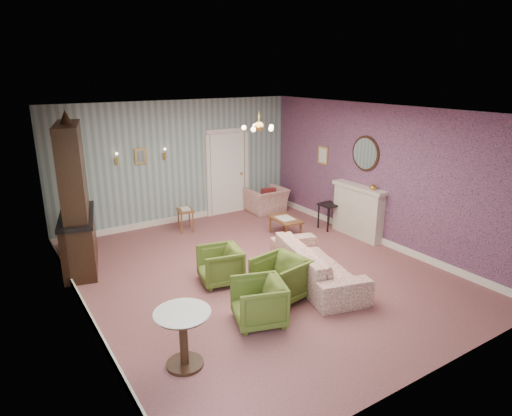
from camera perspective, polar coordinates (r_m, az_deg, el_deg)
floor at (r=8.20m, az=0.34°, el=-8.29°), size 7.00×7.00×0.00m
ceiling at (r=7.43m, az=0.38°, el=12.34°), size 7.00×7.00×0.00m
wall_back at (r=10.72m, az=-9.95°, el=5.75°), size 6.00×0.00×6.00m
wall_front at (r=5.29m, az=21.68°, el=-7.26°), size 6.00×0.00×6.00m
wall_left at (r=6.63m, az=-21.97°, el=-2.39°), size 0.00×7.00×7.00m
wall_right at (r=9.61m, az=15.56°, el=4.07°), size 0.00×7.00×7.00m
wall_right_floral at (r=9.60m, az=15.50°, el=4.06°), size 0.00×7.00×7.00m
door at (r=11.31m, az=-3.69°, el=4.66°), size 1.12×0.12×2.16m
olive_chair_a at (r=6.54m, az=0.33°, el=-11.76°), size 0.85×0.88×0.73m
olive_chair_b at (r=7.19m, az=3.16°, el=-8.77°), size 0.81×0.85×0.77m
olive_chair_c at (r=7.73m, az=-4.65°, el=-7.14°), size 0.77×0.81×0.71m
sofa_chintz at (r=7.79m, az=7.82°, el=-6.30°), size 1.20×2.36×0.89m
wingback_chair at (r=11.52m, az=1.37°, el=1.52°), size 0.95×0.62×0.83m
dresser at (r=8.61m, az=-22.37°, el=1.67°), size 0.98×1.79×2.83m
fireplace at (r=10.00m, az=12.94°, el=-0.41°), size 0.30×1.40×1.16m
mantel_vase at (r=9.55m, az=14.82°, el=2.70°), size 0.15×0.15×0.15m
oval_mirror at (r=9.77m, az=13.85°, el=6.80°), size 0.04×0.76×0.84m
framed_print at (r=10.78m, az=8.61°, el=6.69°), size 0.04×0.34×0.42m
coffee_table at (r=9.89m, az=3.76°, el=-2.45°), size 0.51×0.85×0.42m
side_table_black at (r=10.42m, az=9.29°, el=-1.06°), size 0.41×0.41×0.61m
pedestal_table at (r=5.75m, az=-9.28°, el=-16.25°), size 0.82×0.82×0.76m
nesting_table at (r=10.29m, az=-9.03°, el=-1.44°), size 0.41×0.48×0.56m
gilt_mirror_back at (r=10.33m, az=-14.55°, el=6.45°), size 0.28×0.06×0.36m
sconce_left at (r=10.15m, az=-17.46°, el=6.03°), size 0.16×0.12×0.30m
sconce_right at (r=10.49m, az=-11.66°, el=6.80°), size 0.16×0.12×0.30m
chandelier at (r=7.46m, az=0.37°, el=10.27°), size 0.56×0.56×0.36m
burgundy_cushion at (r=11.36m, az=1.59°, el=1.62°), size 0.41×0.28×0.39m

